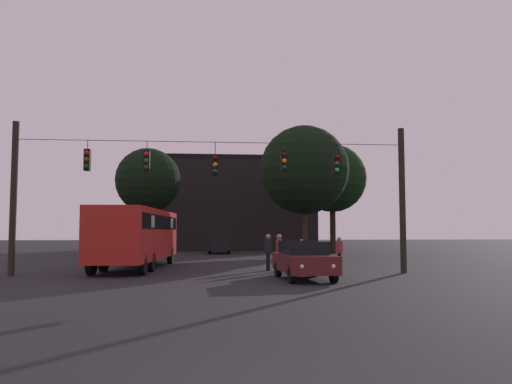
{
  "coord_description": "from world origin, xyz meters",
  "views": [
    {
      "loc": [
        -0.27,
        -6.47,
        1.91
      ],
      "look_at": [
        1.87,
        16.96,
        3.68
      ],
      "focal_mm": 36.71,
      "sensor_mm": 36.0,
      "label": 1
    }
  ],
  "objects_px": {
    "pedestrian_crossing_left": "(339,251)",
    "tree_right_far": "(148,181)",
    "pedestrian_crossing_center": "(279,250)",
    "tree_behind_building": "(304,170)",
    "city_bus": "(138,232)",
    "car_near_right": "(304,259)",
    "pedestrian_near_bus": "(301,254)",
    "car_far_left": "(219,244)",
    "tree_left_silhouette": "(332,178)",
    "pedestrian_crossing_right": "(268,250)"
  },
  "relations": [
    {
      "from": "car_near_right",
      "to": "pedestrian_crossing_center",
      "type": "height_order",
      "value": "pedestrian_crossing_center"
    },
    {
      "from": "pedestrian_crossing_left",
      "to": "tree_left_silhouette",
      "type": "xyz_separation_m",
      "value": [
        3.84,
        17.26,
        5.49
      ]
    },
    {
      "from": "city_bus",
      "to": "car_far_left",
      "type": "xyz_separation_m",
      "value": [
        4.57,
        17.59,
        -1.07
      ]
    },
    {
      "from": "pedestrian_crossing_left",
      "to": "car_far_left",
      "type": "bearing_deg",
      "value": 107.03
    },
    {
      "from": "pedestrian_crossing_right",
      "to": "pedestrian_crossing_center",
      "type": "bearing_deg",
      "value": -65.03
    },
    {
      "from": "tree_left_silhouette",
      "to": "tree_behind_building",
      "type": "bearing_deg",
      "value": -117.43
    },
    {
      "from": "pedestrian_crossing_left",
      "to": "tree_behind_building",
      "type": "distance_m",
      "value": 11.34
    },
    {
      "from": "car_near_right",
      "to": "car_far_left",
      "type": "distance_m",
      "value": 24.62
    },
    {
      "from": "city_bus",
      "to": "car_far_left",
      "type": "relative_size",
      "value": 2.56
    },
    {
      "from": "car_near_right",
      "to": "tree_left_silhouette",
      "type": "bearing_deg",
      "value": 73.66
    },
    {
      "from": "city_bus",
      "to": "tree_right_far",
      "type": "distance_m",
      "value": 14.23
    },
    {
      "from": "city_bus",
      "to": "pedestrian_crossing_center",
      "type": "height_order",
      "value": "city_bus"
    },
    {
      "from": "pedestrian_near_bus",
      "to": "tree_behind_building",
      "type": "bearing_deg",
      "value": 78.69
    },
    {
      "from": "pedestrian_crossing_right",
      "to": "tree_right_far",
      "type": "bearing_deg",
      "value": 115.81
    },
    {
      "from": "car_near_right",
      "to": "tree_behind_building",
      "type": "xyz_separation_m",
      "value": [
        2.98,
        15.75,
        5.44
      ]
    },
    {
      "from": "car_near_right",
      "to": "pedestrian_crossing_center",
      "type": "xyz_separation_m",
      "value": [
        -0.46,
        3.88,
        0.21
      ]
    },
    {
      "from": "car_far_left",
      "to": "pedestrian_crossing_left",
      "type": "height_order",
      "value": "pedestrian_crossing_left"
    },
    {
      "from": "city_bus",
      "to": "pedestrian_crossing_right",
      "type": "relative_size",
      "value": 6.34
    },
    {
      "from": "car_near_right",
      "to": "tree_right_far",
      "type": "height_order",
      "value": "tree_right_far"
    },
    {
      "from": "pedestrian_crossing_right",
      "to": "tree_right_far",
      "type": "distance_m",
      "value": 18.11
    },
    {
      "from": "city_bus",
      "to": "pedestrian_near_bus",
      "type": "relative_size",
      "value": 7.33
    },
    {
      "from": "pedestrian_crossing_center",
      "to": "tree_right_far",
      "type": "distance_m",
      "value": 19.06
    },
    {
      "from": "car_far_left",
      "to": "pedestrian_crossing_right",
      "type": "xyz_separation_m",
      "value": [
        1.96,
        -19.69,
        0.21
      ]
    },
    {
      "from": "tree_behind_building",
      "to": "tree_right_far",
      "type": "distance_m",
      "value": 12.4
    },
    {
      "from": "tree_right_far",
      "to": "pedestrian_crossing_right",
      "type": "bearing_deg",
      "value": -64.19
    },
    {
      "from": "pedestrian_crossing_right",
      "to": "car_near_right",
      "type": "bearing_deg",
      "value": -79.58
    },
    {
      "from": "tree_left_silhouette",
      "to": "car_far_left",
      "type": "bearing_deg",
      "value": 171.38
    },
    {
      "from": "pedestrian_near_bus",
      "to": "city_bus",
      "type": "bearing_deg",
      "value": 160.66
    },
    {
      "from": "pedestrian_near_bus",
      "to": "car_far_left",
      "type": "bearing_deg",
      "value": 99.65
    },
    {
      "from": "pedestrian_crossing_left",
      "to": "pedestrian_near_bus",
      "type": "height_order",
      "value": "pedestrian_crossing_left"
    },
    {
      "from": "pedestrian_crossing_center",
      "to": "pedestrian_crossing_right",
      "type": "distance_m",
      "value": 0.99
    },
    {
      "from": "pedestrian_crossing_center",
      "to": "tree_left_silhouette",
      "type": "height_order",
      "value": "tree_left_silhouette"
    },
    {
      "from": "pedestrian_near_bus",
      "to": "pedestrian_crossing_right",
      "type": "bearing_deg",
      "value": 154.3
    },
    {
      "from": "car_near_right",
      "to": "pedestrian_near_bus",
      "type": "bearing_deg",
      "value": 81.05
    },
    {
      "from": "pedestrian_crossing_left",
      "to": "tree_right_far",
      "type": "bearing_deg",
      "value": 127.66
    },
    {
      "from": "city_bus",
      "to": "tree_right_far",
      "type": "height_order",
      "value": "tree_right_far"
    },
    {
      "from": "pedestrian_crossing_left",
      "to": "tree_right_far",
      "type": "relative_size",
      "value": 0.19
    },
    {
      "from": "city_bus",
      "to": "pedestrian_crossing_center",
      "type": "bearing_deg",
      "value": -23.28
    },
    {
      "from": "pedestrian_crossing_left",
      "to": "pedestrian_near_bus",
      "type": "relative_size",
      "value": 1.06
    },
    {
      "from": "car_far_left",
      "to": "pedestrian_crossing_right",
      "type": "distance_m",
      "value": 19.78
    },
    {
      "from": "pedestrian_crossing_right",
      "to": "tree_left_silhouette",
      "type": "bearing_deg",
      "value": 67.32
    },
    {
      "from": "pedestrian_crossing_right",
      "to": "car_far_left",
      "type": "bearing_deg",
      "value": 95.68
    },
    {
      "from": "pedestrian_crossing_center",
      "to": "tree_right_far",
      "type": "bearing_deg",
      "value": 115.76
    },
    {
      "from": "pedestrian_crossing_left",
      "to": "pedestrian_crossing_right",
      "type": "distance_m",
      "value": 3.9
    },
    {
      "from": "pedestrian_near_bus",
      "to": "tree_behind_building",
      "type": "height_order",
      "value": "tree_behind_building"
    },
    {
      "from": "pedestrian_crossing_center",
      "to": "tree_right_far",
      "type": "height_order",
      "value": "tree_right_far"
    },
    {
      "from": "car_near_right",
      "to": "car_far_left",
      "type": "relative_size",
      "value": 1.01
    },
    {
      "from": "city_bus",
      "to": "car_near_right",
      "type": "bearing_deg",
      "value": -42.83
    },
    {
      "from": "pedestrian_crossing_left",
      "to": "tree_behind_building",
      "type": "height_order",
      "value": "tree_behind_building"
    },
    {
      "from": "pedestrian_crossing_center",
      "to": "car_far_left",
      "type": "bearing_deg",
      "value": 96.58
    }
  ]
}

